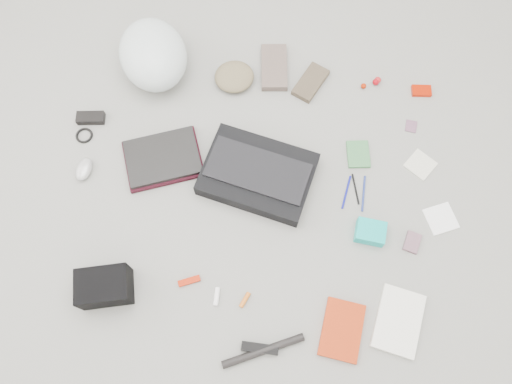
# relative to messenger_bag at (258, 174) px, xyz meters

# --- Properties ---
(ground_plane) EXTENTS (4.00, 4.00, 0.00)m
(ground_plane) POSITION_rel_messenger_bag_xyz_m (0.00, -0.08, -0.04)
(ground_plane) COLOR gray
(messenger_bag) EXTENTS (0.49, 0.40, 0.07)m
(messenger_bag) POSITION_rel_messenger_bag_xyz_m (0.00, 0.00, 0.00)
(messenger_bag) COLOR black
(messenger_bag) RESTS_ON ground_plane
(bag_flap) EXTENTS (0.43, 0.27, 0.01)m
(bag_flap) POSITION_rel_messenger_bag_xyz_m (0.00, -0.00, 0.04)
(bag_flap) COLOR black
(bag_flap) RESTS_ON messenger_bag
(laptop_sleeve) EXTENTS (0.37, 0.32, 0.02)m
(laptop_sleeve) POSITION_rel_messenger_bag_xyz_m (-0.39, 0.04, -0.03)
(laptop_sleeve) COLOR #340C16
(laptop_sleeve) RESTS_ON ground_plane
(laptop) EXTENTS (0.35, 0.30, 0.02)m
(laptop) POSITION_rel_messenger_bag_xyz_m (-0.39, 0.04, -0.00)
(laptop) COLOR black
(laptop) RESTS_ON laptop_sleeve
(bike_helmet) EXTENTS (0.40, 0.44, 0.21)m
(bike_helmet) POSITION_rel_messenger_bag_xyz_m (-0.49, 0.48, 0.07)
(bike_helmet) COLOR white
(bike_helmet) RESTS_ON ground_plane
(beanie) EXTENTS (0.21, 0.20, 0.06)m
(beanie) POSITION_rel_messenger_bag_xyz_m (-0.14, 0.45, -0.01)
(beanie) COLOR #796A4C
(beanie) RESTS_ON ground_plane
(mitten_left) EXTENTS (0.13, 0.23, 0.03)m
(mitten_left) POSITION_rel_messenger_bag_xyz_m (0.03, 0.53, -0.02)
(mitten_left) COLOR #6A584F
(mitten_left) RESTS_ON ground_plane
(mitten_right) EXTENTS (0.16, 0.20, 0.03)m
(mitten_right) POSITION_rel_messenger_bag_xyz_m (0.19, 0.46, -0.02)
(mitten_right) COLOR brown
(mitten_right) RESTS_ON ground_plane
(power_brick) EXTENTS (0.12, 0.06, 0.03)m
(power_brick) POSITION_rel_messenger_bag_xyz_m (-0.73, 0.20, -0.02)
(power_brick) COLOR black
(power_brick) RESTS_ON ground_plane
(cable_coil) EXTENTS (0.08, 0.08, 0.01)m
(cable_coil) POSITION_rel_messenger_bag_xyz_m (-0.74, 0.12, -0.03)
(cable_coil) COLOR black
(cable_coil) RESTS_ON ground_plane
(mouse) EXTENTS (0.07, 0.11, 0.04)m
(mouse) POSITION_rel_messenger_bag_xyz_m (-0.71, -0.03, -0.02)
(mouse) COLOR #B0B0B0
(mouse) RESTS_ON ground_plane
(camera_bag) EXTENTS (0.21, 0.17, 0.12)m
(camera_bag) POSITION_rel_messenger_bag_xyz_m (-0.52, -0.50, 0.03)
(camera_bag) COLOR black
(camera_bag) RESTS_ON ground_plane
(multitool) EXTENTS (0.09, 0.05, 0.01)m
(multitool) POSITION_rel_messenger_bag_xyz_m (-0.22, -0.45, -0.03)
(multitool) COLOR #AA1900
(multitool) RESTS_ON ground_plane
(toiletry_tube_white) EXTENTS (0.02, 0.07, 0.02)m
(toiletry_tube_white) POSITION_rel_messenger_bag_xyz_m (-0.11, -0.49, -0.03)
(toiletry_tube_white) COLOR white
(toiletry_tube_white) RESTS_ON ground_plane
(toiletry_tube_orange) EXTENTS (0.04, 0.06, 0.02)m
(toiletry_tube_orange) POSITION_rel_messenger_bag_xyz_m (-0.00, -0.50, -0.03)
(toiletry_tube_orange) COLOR orange
(toiletry_tube_orange) RESTS_ON ground_plane
(u_lock) EXTENTS (0.13, 0.04, 0.03)m
(u_lock) POSITION_rel_messenger_bag_xyz_m (0.07, -0.66, -0.02)
(u_lock) COLOR black
(u_lock) RESTS_ON ground_plane
(bike_pump) EXTENTS (0.29, 0.15, 0.03)m
(bike_pump) POSITION_rel_messenger_bag_xyz_m (0.08, -0.67, -0.02)
(bike_pump) COLOR black
(bike_pump) RESTS_ON ground_plane
(book_red) EXTENTS (0.17, 0.23, 0.02)m
(book_red) POSITION_rel_messenger_bag_xyz_m (0.36, -0.57, -0.02)
(book_red) COLOR red
(book_red) RESTS_ON ground_plane
(book_white) EXTENTS (0.21, 0.26, 0.02)m
(book_white) POSITION_rel_messenger_bag_xyz_m (0.56, -0.52, -0.02)
(book_white) COLOR white
(book_white) RESTS_ON ground_plane
(notepad) EXTENTS (0.10, 0.13, 0.01)m
(notepad) POSITION_rel_messenger_bag_xyz_m (0.41, 0.14, -0.03)
(notepad) COLOR #3A7642
(notepad) RESTS_ON ground_plane
(pen_blue) EXTENTS (0.04, 0.14, 0.01)m
(pen_blue) POSITION_rel_messenger_bag_xyz_m (0.36, -0.03, -0.03)
(pen_blue) COLOR #0F138B
(pen_blue) RESTS_ON ground_plane
(pen_black) EXTENTS (0.04, 0.13, 0.01)m
(pen_black) POSITION_rel_messenger_bag_xyz_m (0.40, -0.02, -0.03)
(pen_black) COLOR black
(pen_black) RESTS_ON ground_plane
(pen_navy) EXTENTS (0.02, 0.15, 0.01)m
(pen_navy) POSITION_rel_messenger_bag_xyz_m (0.43, -0.03, -0.03)
(pen_navy) COLOR navy
(pen_navy) RESTS_ON ground_plane
(accordion_wallet) EXTENTS (0.12, 0.10, 0.06)m
(accordion_wallet) POSITION_rel_messenger_bag_xyz_m (0.45, -0.20, -0.01)
(accordion_wallet) COLOR #09BEB7
(accordion_wallet) RESTS_ON ground_plane
(card_deck) EXTENTS (0.08, 0.09, 0.02)m
(card_deck) POSITION_rel_messenger_bag_xyz_m (0.62, -0.22, -0.03)
(card_deck) COLOR #805967
(card_deck) RESTS_ON ground_plane
(napkin_top) EXTENTS (0.14, 0.14, 0.01)m
(napkin_top) POSITION_rel_messenger_bag_xyz_m (0.66, 0.12, -0.03)
(napkin_top) COLOR beige
(napkin_top) RESTS_ON ground_plane
(napkin_bottom) EXTENTS (0.15, 0.15, 0.01)m
(napkin_bottom) POSITION_rel_messenger_bag_xyz_m (0.74, -0.11, -0.03)
(napkin_bottom) COLOR white
(napkin_bottom) RESTS_ON ground_plane
(lollipop_a) EXTENTS (0.02, 0.02, 0.02)m
(lollipop_a) POSITION_rel_messenger_bag_xyz_m (0.42, 0.47, -0.02)
(lollipop_a) COLOR #A01C01
(lollipop_a) RESTS_ON ground_plane
(lollipop_b) EXTENTS (0.03, 0.03, 0.03)m
(lollipop_b) POSITION_rel_messenger_bag_xyz_m (0.47, 0.49, -0.02)
(lollipop_b) COLOR #9E060F
(lollipop_b) RESTS_ON ground_plane
(lollipop_c) EXTENTS (0.04, 0.04, 0.03)m
(lollipop_c) POSITION_rel_messenger_bag_xyz_m (0.48, 0.50, -0.02)
(lollipop_c) COLOR #AC191B
(lollipop_c) RESTS_ON ground_plane
(altoids_tin) EXTENTS (0.09, 0.06, 0.02)m
(altoids_tin) POSITION_rel_messenger_bag_xyz_m (0.67, 0.47, -0.03)
(altoids_tin) COLOR #B61A03
(altoids_tin) RESTS_ON ground_plane
(stamp_sheet) EXTENTS (0.05, 0.06, 0.00)m
(stamp_sheet) POSITION_rel_messenger_bag_xyz_m (0.63, 0.29, -0.03)
(stamp_sheet) COLOR #7E536B
(stamp_sheet) RESTS_ON ground_plane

